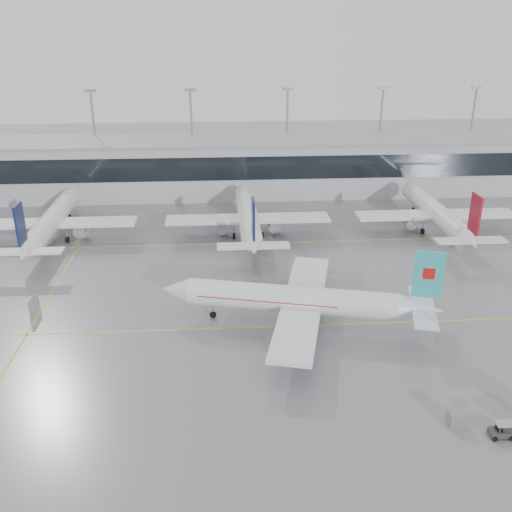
{
  "coord_description": "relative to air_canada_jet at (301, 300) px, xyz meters",
  "views": [
    {
      "loc": [
        -5.19,
        -64.54,
        37.06
      ],
      "look_at": [
        0.0,
        12.0,
        5.0
      ],
      "focal_mm": 40.0,
      "sensor_mm": 36.0,
      "label": 1
    }
  ],
  "objects": [
    {
      "name": "terminal_roof",
      "position": [
        -4.96,
        61.87,
        8.56
      ],
      "size": [
        182.0,
        16.0,
        0.4
      ],
      "primitive_type": "cube",
      "color": "gray",
      "rests_on": "ground"
    },
    {
      "name": "terminal",
      "position": [
        -4.96,
        61.87,
        2.36
      ],
      "size": [
        180.0,
        15.0,
        12.0
      ],
      "primitive_type": "cube",
      "color": "#A3A4A7",
      "rests_on": "ground"
    },
    {
      "name": "air_canada_jet",
      "position": [
        0.0,
        0.0,
        0.0
      ],
      "size": [
        36.2,
        29.41,
        11.49
      ],
      "rotation": [
        0.0,
        0.0,
        2.9
      ],
      "color": "silver",
      "rests_on": "ground"
    },
    {
      "name": "parked_jet_c",
      "position": [
        -4.96,
        33.56,
        0.07
      ],
      "size": [
        29.64,
        36.96,
        11.72
      ],
      "rotation": [
        0.0,
        0.0,
        1.57
      ],
      "color": "silver",
      "rests_on": "ground"
    },
    {
      "name": "parked_jet_b",
      "position": [
        -39.96,
        33.56,
        0.07
      ],
      "size": [
        29.64,
        36.96,
        11.72
      ],
      "rotation": [
        0.0,
        0.0,
        1.57
      ],
      "color": "silver",
      "rests_on": "ground"
    },
    {
      "name": "light_masts",
      "position": [
        -4.96,
        67.87,
        9.7
      ],
      "size": [
        156.4,
        1.0,
        22.6
      ],
      "color": "gray",
      "rests_on": "ground"
    },
    {
      "name": "parked_jet_d",
      "position": [
        30.04,
        33.56,
        0.07
      ],
      "size": [
        29.64,
        36.96,
        11.72
      ],
      "rotation": [
        0.0,
        0.0,
        1.57
      ],
      "color": "silver",
      "rests_on": "ground"
    },
    {
      "name": "ground",
      "position": [
        -4.96,
        -0.13,
        -3.64
      ],
      "size": [
        320.0,
        320.0,
        0.0
      ],
      "primitive_type": "plane",
      "color": "slate",
      "rests_on": "ground"
    },
    {
      "name": "terminal_glass",
      "position": [
        -4.96,
        54.32,
        3.86
      ],
      "size": [
        180.0,
        0.2,
        5.0
      ],
      "primitive_type": "cube",
      "color": "black",
      "rests_on": "ground"
    },
    {
      "name": "baggage_tug",
      "position": [
        16.18,
        -22.67,
        -3.08
      ],
      "size": [
        3.28,
        1.4,
        1.59
      ],
      "rotation": [
        0.0,
        0.0,
        -0.02
      ],
      "color": "#31352D",
      "rests_on": "ground"
    },
    {
      "name": "taxi_line_main",
      "position": [
        -4.96,
        -0.13,
        -3.64
      ],
      "size": [
        120.0,
        0.25,
        0.01
      ],
      "primitive_type": "cube",
      "color": "gold",
      "rests_on": "ground"
    },
    {
      "name": "taxi_line_north",
      "position": [
        -4.96,
        29.87,
        -3.64
      ],
      "size": [
        120.0,
        0.25,
        0.01
      ],
      "primitive_type": "cube",
      "color": "gold",
      "rests_on": "ground"
    },
    {
      "name": "gse_unit",
      "position": [
        12.53,
        -20.74,
        -2.87
      ],
      "size": [
        1.58,
        1.47,
        1.55
      ],
      "primitive_type": "cube",
      "rotation": [
        0.0,
        0.0,
        -0.02
      ],
      "color": "slate",
      "rests_on": "ground"
    },
    {
      "name": "taxi_line_cross",
      "position": [
        -34.96,
        14.87,
        -3.64
      ],
      "size": [
        0.25,
        60.0,
        0.01
      ],
      "primitive_type": "cube",
      "color": "gold",
      "rests_on": "ground"
    }
  ]
}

